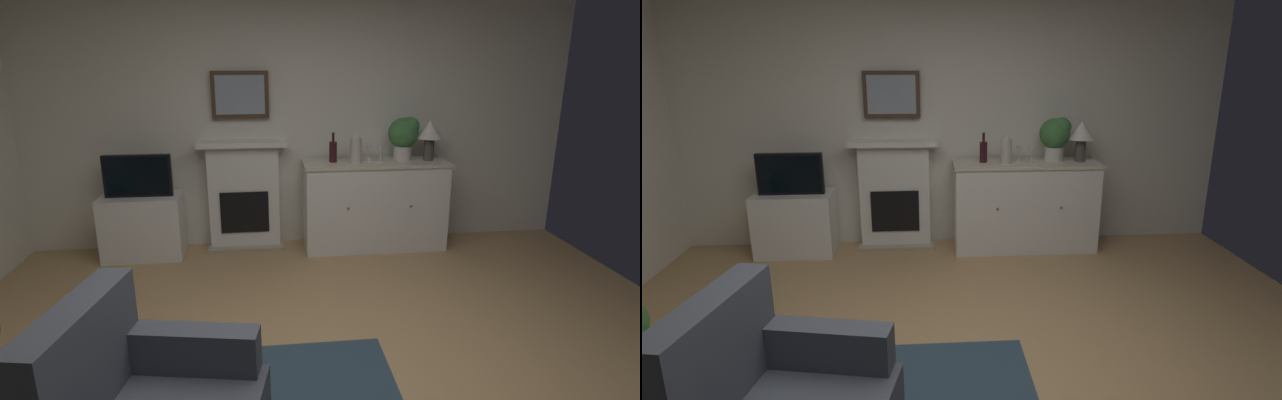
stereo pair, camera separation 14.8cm
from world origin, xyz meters
TOP-DOWN VIEW (x-y plane):
  - wall_rear at (0.00, 2.60)m, footprint 5.56×0.06m
  - fireplace_unit at (-0.59, 2.47)m, footprint 0.87×0.30m
  - framed_picture at (-0.59, 2.51)m, footprint 0.55×0.04m
  - sideboard_cabinet at (0.72, 2.29)m, footprint 1.44×0.49m
  - table_lamp at (1.25, 2.29)m, footprint 0.26×0.26m
  - wine_bottle at (0.29, 2.32)m, footprint 0.08×0.08m
  - wine_glass_left at (0.65, 2.30)m, footprint 0.07×0.07m
  - wine_glass_center at (0.76, 2.26)m, footprint 0.07×0.07m
  - vase_decorative at (0.51, 2.24)m, footprint 0.11×0.11m
  - tv_cabinet at (-1.56, 2.31)m, footprint 0.75×0.42m
  - tv_set at (-1.56, 2.28)m, footprint 0.62×0.07m
  - potted_plant_small at (1.01, 2.34)m, footprint 0.30×0.30m

SIDE VIEW (x-z plane):
  - tv_cabinet at x=-1.56m, z-range 0.00..0.62m
  - sideboard_cabinet at x=0.72m, z-range 0.00..0.90m
  - fireplace_unit at x=-0.59m, z-range 0.00..1.10m
  - tv_set at x=-1.56m, z-range 0.62..1.02m
  - wine_bottle at x=0.29m, z-range 0.86..1.15m
  - wine_glass_left at x=0.65m, z-range 0.94..1.10m
  - wine_glass_center at x=0.76m, z-range 0.94..1.10m
  - vase_decorative at x=0.51m, z-range 0.90..1.18m
  - potted_plant_small at x=1.01m, z-range 0.94..1.37m
  - table_lamp at x=1.25m, z-range 0.98..1.38m
  - wall_rear at x=0.00m, z-range 0.00..2.93m
  - framed_picture at x=-0.59m, z-range 1.31..1.76m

